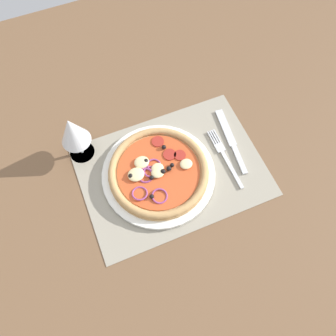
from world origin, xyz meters
The scene contains 7 objects.
ground_plane centered at (0.00, 0.00, -1.20)cm, with size 190.00×140.00×2.40cm, color brown.
placemat centered at (0.00, 0.00, 0.20)cm, with size 45.45×32.81×0.40cm, color gray.
plate centered at (-3.62, 0.19, 0.99)cm, with size 28.30×28.30×1.19cm, color silver.
pizza centered at (-3.70, 0.20, 2.68)cm, with size 24.77×24.77×2.63cm.
fork centered at (14.04, -1.18, 0.62)cm, with size 2.21×18.01×0.44cm.
knife centered at (17.74, 2.14, 0.65)cm, with size 3.89×20.06×0.62cm.
wine_glass centered at (-19.52, 13.82, 10.08)cm, with size 7.20×7.20×14.90cm.
Camera 1 is at (-15.12, -34.06, 79.04)cm, focal length 36.84 mm.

